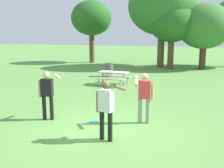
{
  "coord_description": "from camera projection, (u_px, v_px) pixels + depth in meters",
  "views": [
    {
      "loc": [
        3.17,
        -7.01,
        2.82
      ],
      "look_at": [
        -0.49,
        1.95,
        1.0
      ],
      "focal_mm": 41.62,
      "sensor_mm": 36.0,
      "label": 1
    }
  ],
  "objects": [
    {
      "name": "tree_far_right",
      "position": [
        162.0,
        6.0,
        22.34
      ],
      "size": [
        5.87,
        5.87,
        7.79
      ],
      "color": "brown",
      "rests_on": "ground"
    },
    {
      "name": "person_catcher",
      "position": [
        144.0,
        94.0,
        8.31
      ],
      "size": [
        0.59,
        0.78,
        1.64
      ],
      "color": "gray",
      "rests_on": "ground"
    },
    {
      "name": "tree_broad_center",
      "position": [
        162.0,
        18.0,
        23.68
      ],
      "size": [
        4.01,
        4.01,
        6.15
      ],
      "color": "brown",
      "rests_on": "ground"
    },
    {
      "name": "person_bystander",
      "position": [
        106.0,
        106.0,
        6.92
      ],
      "size": [
        0.69,
        0.66,
        1.64
      ],
      "color": "black",
      "rests_on": "ground"
    },
    {
      "name": "ground_plane",
      "position": [
        103.0,
        127.0,
        8.08
      ],
      "size": [
        120.0,
        120.0,
        0.0
      ],
      "primitive_type": "plane",
      "color": "#609947"
    },
    {
      "name": "picnic_table_near",
      "position": [
        113.0,
        75.0,
        14.87
      ],
      "size": [
        1.7,
        1.42,
        0.77
      ],
      "color": "beige",
      "rests_on": "ground"
    },
    {
      "name": "frisbee",
      "position": [
        94.0,
        121.0,
        8.59
      ],
      "size": [
        0.28,
        0.28,
        0.03
      ],
      "primitive_type": "cylinder",
      "color": "#2D9EDB",
      "rests_on": "ground"
    },
    {
      "name": "tree_tall_left",
      "position": [
        91.0,
        18.0,
        26.4
      ],
      "size": [
        4.13,
        4.13,
        6.3
      ],
      "color": "brown",
      "rests_on": "ground"
    },
    {
      "name": "tree_back_left",
      "position": [
        204.0,
        26.0,
        21.37
      ],
      "size": [
        4.4,
        4.4,
        5.43
      ],
      "color": "#4C3823",
      "rests_on": "ground"
    },
    {
      "name": "trash_can_further_along",
      "position": [
        109.0,
        69.0,
        18.02
      ],
      "size": [
        0.59,
        0.59,
        0.96
      ],
      "color": "#515156",
      "rests_on": "ground"
    },
    {
      "name": "person_thrower",
      "position": [
        47.0,
        92.0,
        8.67
      ],
      "size": [
        0.59,
        0.78,
        1.64
      ],
      "color": "black",
      "rests_on": "ground"
    },
    {
      "name": "tree_slender_mid",
      "position": [
        172.0,
        23.0,
        21.43
      ],
      "size": [
        3.81,
        3.81,
        5.47
      ],
      "color": "brown",
      "rests_on": "ground"
    }
  ]
}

